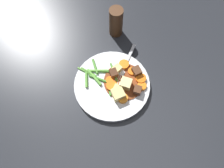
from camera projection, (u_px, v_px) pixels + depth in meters
ground_plane at (112, 86)px, 0.74m from camera, size 3.00×3.00×0.00m
dinner_plate at (112, 85)px, 0.74m from camera, size 0.25×0.25×0.02m
stew_sauce at (124, 81)px, 0.73m from camera, size 0.13×0.13×0.00m
carrot_slice_0 at (142, 86)px, 0.72m from camera, size 0.04×0.04×0.01m
carrot_slice_1 at (123, 98)px, 0.70m from camera, size 0.04×0.04×0.01m
carrot_slice_2 at (124, 65)px, 0.75m from camera, size 0.04×0.04×0.01m
carrot_slice_3 at (111, 86)px, 0.72m from camera, size 0.05×0.05×0.01m
carrot_slice_4 at (110, 80)px, 0.73m from camera, size 0.03×0.03×0.01m
carrot_slice_5 at (141, 78)px, 0.73m from camera, size 0.05×0.05×0.01m
carrot_slice_6 at (132, 71)px, 0.74m from camera, size 0.04×0.04×0.01m
potato_chunk_0 at (126, 83)px, 0.71m from camera, size 0.04×0.04×0.03m
potato_chunk_1 at (118, 94)px, 0.70m from camera, size 0.05×0.05×0.03m
potato_chunk_2 at (118, 89)px, 0.71m from camera, size 0.03×0.03×0.02m
potato_chunk_3 at (117, 69)px, 0.74m from camera, size 0.04×0.04×0.02m
meat_chunk_0 at (113, 73)px, 0.73m from camera, size 0.03×0.04×0.02m
meat_chunk_1 at (137, 71)px, 0.73m from camera, size 0.04×0.04×0.03m
meat_chunk_2 at (137, 90)px, 0.71m from camera, size 0.03×0.03×0.02m
green_bean_0 at (87, 73)px, 0.74m from camera, size 0.07×0.03×0.01m
green_bean_1 at (113, 72)px, 0.74m from camera, size 0.04×0.07×0.01m
green_bean_2 at (101, 80)px, 0.73m from camera, size 0.08×0.03×0.01m
green_bean_3 at (111, 72)px, 0.74m from camera, size 0.06×0.01×0.01m
green_bean_4 at (109, 87)px, 0.72m from camera, size 0.03×0.06×0.01m
green_bean_5 at (86, 80)px, 0.73m from camera, size 0.02×0.05×0.01m
green_bean_6 at (94, 77)px, 0.73m from camera, size 0.06×0.06×0.01m
green_bean_7 at (89, 72)px, 0.74m from camera, size 0.06×0.03×0.01m
green_bean_8 at (95, 67)px, 0.75m from camera, size 0.03×0.05×0.01m
green_bean_9 at (99, 71)px, 0.74m from camera, size 0.08×0.02×0.01m
fork at (125, 66)px, 0.75m from camera, size 0.06×0.17×0.00m
pepper_mill at (116, 22)px, 0.78m from camera, size 0.05×0.05×0.12m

